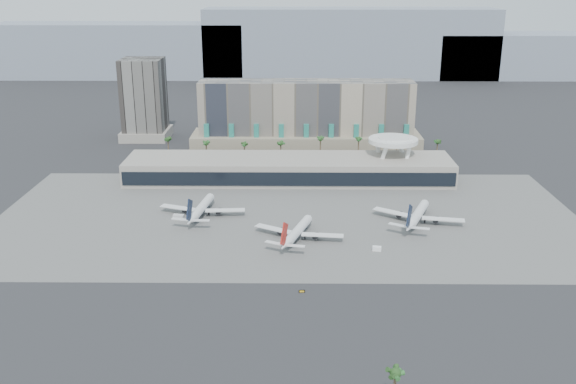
{
  "coord_description": "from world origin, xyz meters",
  "views": [
    {
      "loc": [
        2.84,
        -212.92,
        103.13
      ],
      "look_at": [
        0.28,
        40.0,
        16.99
      ],
      "focal_mm": 40.0,
      "sensor_mm": 36.0,
      "label": 1
    }
  ],
  "objects_px": {
    "airliner_centre": "(297,231)",
    "airliner_right": "(417,215)",
    "service_vehicle_b": "(377,249)",
    "airliner_left": "(201,208)",
    "service_vehicle_a": "(179,217)",
    "taxiway_sign": "(302,291)"
  },
  "relations": [
    {
      "from": "airliner_left",
      "to": "service_vehicle_b",
      "type": "relative_size",
      "value": 11.76
    },
    {
      "from": "airliner_left",
      "to": "taxiway_sign",
      "type": "distance_m",
      "value": 85.73
    },
    {
      "from": "airliner_left",
      "to": "airliner_centre",
      "type": "distance_m",
      "value": 50.57
    },
    {
      "from": "airliner_centre",
      "to": "airliner_right",
      "type": "relative_size",
      "value": 0.96
    },
    {
      "from": "airliner_centre",
      "to": "taxiway_sign",
      "type": "bearing_deg",
      "value": -70.13
    },
    {
      "from": "airliner_right",
      "to": "service_vehicle_b",
      "type": "height_order",
      "value": "airliner_right"
    },
    {
      "from": "airliner_right",
      "to": "airliner_left",
      "type": "bearing_deg",
      "value": -162.36
    },
    {
      "from": "service_vehicle_b",
      "to": "airliner_right",
      "type": "bearing_deg",
      "value": 63.52
    },
    {
      "from": "service_vehicle_b",
      "to": "airliner_left",
      "type": "bearing_deg",
      "value": 161.42
    },
    {
      "from": "service_vehicle_a",
      "to": "airliner_left",
      "type": "bearing_deg",
      "value": 36.0
    },
    {
      "from": "airliner_centre",
      "to": "taxiway_sign",
      "type": "relative_size",
      "value": 17.7
    },
    {
      "from": "airliner_centre",
      "to": "service_vehicle_a",
      "type": "xyz_separation_m",
      "value": [
        -52.6,
        21.47,
        -2.29
      ]
    },
    {
      "from": "airliner_right",
      "to": "service_vehicle_b",
      "type": "distance_m",
      "value": 37.1
    },
    {
      "from": "service_vehicle_b",
      "to": "airliner_centre",
      "type": "bearing_deg",
      "value": 168.24
    },
    {
      "from": "service_vehicle_a",
      "to": "taxiway_sign",
      "type": "xyz_separation_m",
      "value": [
        53.95,
        -68.25,
        -0.67
      ]
    },
    {
      "from": "airliner_centre",
      "to": "taxiway_sign",
      "type": "xyz_separation_m",
      "value": [
        1.34,
        -46.78,
        -2.96
      ]
    },
    {
      "from": "airliner_centre",
      "to": "airliner_right",
      "type": "height_order",
      "value": "airliner_right"
    },
    {
      "from": "airliner_centre",
      "to": "service_vehicle_a",
      "type": "height_order",
      "value": "airliner_centre"
    },
    {
      "from": "airliner_centre",
      "to": "airliner_right",
      "type": "distance_m",
      "value": 55.69
    },
    {
      "from": "airliner_left",
      "to": "airliner_right",
      "type": "distance_m",
      "value": 95.83
    },
    {
      "from": "airliner_left",
      "to": "airliner_right",
      "type": "xyz_separation_m",
      "value": [
        95.52,
        -7.68,
        0.1
      ]
    },
    {
      "from": "airliner_left",
      "to": "airliner_centre",
      "type": "relative_size",
      "value": 1.06
    }
  ]
}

